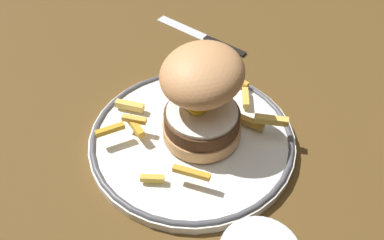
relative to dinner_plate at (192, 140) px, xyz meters
The scene contains 5 objects.
ground_plane 5.62cm from the dinner_plate, 160.03° to the right, with size 148.09×108.31×4.00cm, color #563B1A.
dinner_plate is the anchor object (origin of this frame).
burger 7.05cm from the dinner_plate, 35.03° to the left, with size 14.80×14.46×12.49cm.
fries_pile 3.22cm from the dinner_plate, 66.33° to the left, with size 24.62×19.25×2.85cm.
knife 23.77cm from the dinner_plate, 71.06° to the left, with size 12.71×14.76×0.70cm.
Camera 1 is at (-4.18, -37.26, 45.83)cm, focal length 42.39 mm.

